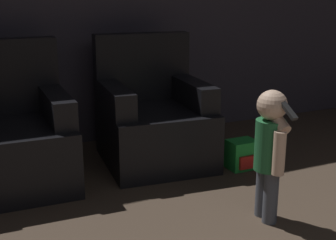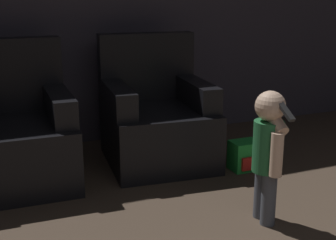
{
  "view_description": "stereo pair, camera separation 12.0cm",
  "coord_description": "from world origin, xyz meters",
  "px_view_note": "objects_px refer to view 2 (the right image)",
  "views": [
    {
      "loc": [
        -1.19,
        0.39,
        1.38
      ],
      "look_at": [
        0.08,
        3.12,
        0.53
      ],
      "focal_mm": 50.0,
      "sensor_mm": 36.0,
      "label": 1
    },
    {
      "loc": [
        -1.08,
        0.34,
        1.38
      ],
      "look_at": [
        0.08,
        3.12,
        0.53
      ],
      "focal_mm": 50.0,
      "sensor_mm": 36.0,
      "label": 2
    }
  ],
  "objects_px": {
    "armchair_left": "(15,135)",
    "toy_backpack": "(245,156)",
    "armchair_right": "(156,119)",
    "person_toddler": "(269,147)"
  },
  "relations": [
    {
      "from": "armchair_left",
      "to": "armchair_right",
      "type": "distance_m",
      "value": 1.11
    },
    {
      "from": "person_toddler",
      "to": "toy_backpack",
      "type": "height_order",
      "value": "person_toddler"
    },
    {
      "from": "person_toddler",
      "to": "toy_backpack",
      "type": "distance_m",
      "value": 0.93
    },
    {
      "from": "armchair_left",
      "to": "person_toddler",
      "type": "bearing_deg",
      "value": -41.49
    },
    {
      "from": "armchair_left",
      "to": "armchair_right",
      "type": "height_order",
      "value": "same"
    },
    {
      "from": "armchair_right",
      "to": "toy_backpack",
      "type": "xyz_separation_m",
      "value": [
        0.56,
        -0.48,
        -0.23
      ]
    },
    {
      "from": "armchair_left",
      "to": "armchair_right",
      "type": "xyz_separation_m",
      "value": [
        1.11,
        -0.0,
        0.0
      ]
    },
    {
      "from": "armchair_right",
      "to": "person_toddler",
      "type": "xyz_separation_m",
      "value": [
        0.22,
        -1.26,
        0.14
      ]
    },
    {
      "from": "armchair_left",
      "to": "toy_backpack",
      "type": "xyz_separation_m",
      "value": [
        1.67,
        -0.48,
        -0.23
      ]
    },
    {
      "from": "armchair_right",
      "to": "toy_backpack",
      "type": "height_order",
      "value": "armchair_right"
    }
  ]
}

